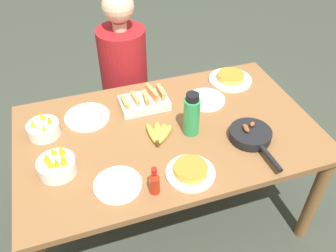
% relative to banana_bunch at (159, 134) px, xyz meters
% --- Properties ---
extents(ground_plane, '(14.00, 14.00, 0.00)m').
position_rel_banana_bunch_xyz_m(ground_plane, '(0.06, 0.03, -0.72)').
color(ground_plane, '#383D33').
extents(dining_table, '(1.57, 0.96, 0.70)m').
position_rel_banana_bunch_xyz_m(dining_table, '(0.06, 0.03, -0.11)').
color(dining_table, brown).
rests_on(dining_table, ground_plane).
extents(banana_bunch, '(0.15, 0.18, 0.04)m').
position_rel_banana_bunch_xyz_m(banana_bunch, '(0.00, 0.00, 0.00)').
color(banana_bunch, gold).
rests_on(banana_bunch, dining_table).
extents(melon_tray, '(0.27, 0.17, 0.10)m').
position_rel_banana_bunch_xyz_m(melon_tray, '(0.00, 0.27, 0.01)').
color(melon_tray, silver).
rests_on(melon_tray, dining_table).
extents(skillet, '(0.22, 0.38, 0.08)m').
position_rel_banana_bunch_xyz_m(skillet, '(0.44, -0.17, 0.01)').
color(skillet, black).
rests_on(skillet, dining_table).
extents(frittata_plate_center, '(0.27, 0.27, 0.05)m').
position_rel_banana_bunch_xyz_m(frittata_plate_center, '(0.58, 0.36, 0.00)').
color(frittata_plate_center, white).
rests_on(frittata_plate_center, dining_table).
extents(frittata_plate_side, '(0.23, 0.23, 0.05)m').
position_rel_banana_bunch_xyz_m(frittata_plate_side, '(0.06, -0.29, 0.00)').
color(frittata_plate_side, white).
rests_on(frittata_plate_side, dining_table).
extents(empty_plate_near_front, '(0.22, 0.22, 0.02)m').
position_rel_banana_bunch_xyz_m(empty_plate_near_front, '(-0.27, -0.25, -0.01)').
color(empty_plate_near_front, white).
rests_on(empty_plate_near_front, dining_table).
extents(empty_plate_far_left, '(0.22, 0.22, 0.02)m').
position_rel_banana_bunch_xyz_m(empty_plate_far_left, '(0.35, 0.21, -0.01)').
color(empty_plate_far_left, white).
rests_on(empty_plate_far_left, dining_table).
extents(empty_plate_far_right, '(0.25, 0.25, 0.02)m').
position_rel_banana_bunch_xyz_m(empty_plate_far_right, '(-0.33, 0.27, -0.01)').
color(empty_plate_far_right, white).
rests_on(empty_plate_far_right, dining_table).
extents(fruit_bowl_mango, '(0.18, 0.18, 0.13)m').
position_rel_banana_bunch_xyz_m(fruit_bowl_mango, '(-0.52, -0.08, 0.03)').
color(fruit_bowl_mango, white).
rests_on(fruit_bowl_mango, dining_table).
extents(fruit_bowl_citrus, '(0.16, 0.16, 0.12)m').
position_rel_banana_bunch_xyz_m(fruit_bowl_citrus, '(-0.56, 0.21, 0.02)').
color(fruit_bowl_citrus, white).
rests_on(fruit_bowl_citrus, dining_table).
extents(water_bottle, '(0.08, 0.08, 0.24)m').
position_rel_banana_bunch_xyz_m(water_bottle, '(0.17, -0.01, 0.10)').
color(water_bottle, '#2D9351').
rests_on(water_bottle, dining_table).
extents(hot_sauce_bottle, '(0.05, 0.05, 0.15)m').
position_rel_banana_bunch_xyz_m(hot_sauce_bottle, '(-0.12, -0.34, 0.04)').
color(hot_sauce_bottle, '#B72814').
rests_on(hot_sauce_bottle, dining_table).
extents(person_figure, '(0.35, 0.35, 1.21)m').
position_rel_banana_bunch_xyz_m(person_figure, '(-0.02, 0.74, -0.22)').
color(person_figure, black).
rests_on(person_figure, ground_plane).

